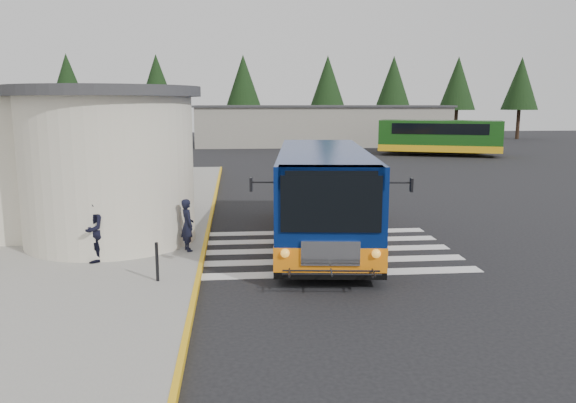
{
  "coord_description": "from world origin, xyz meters",
  "views": [
    {
      "loc": [
        -3.06,
        -17.32,
        4.46
      ],
      "look_at": [
        -1.48,
        -0.5,
        1.48
      ],
      "focal_mm": 35.0,
      "sensor_mm": 36.0,
      "label": 1
    }
  ],
  "objects": [
    {
      "name": "depot_building",
      "position": [
        6.0,
        42.0,
        2.11
      ],
      "size": [
        26.4,
        8.4,
        4.2
      ],
      "color": "gray",
      "rests_on": "ground"
    },
    {
      "name": "curb_strip",
      "position": [
        -4.05,
        4.0,
        0.08
      ],
      "size": [
        0.12,
        34.0,
        0.16
      ],
      "primitive_type": "cube",
      "color": "yellow",
      "rests_on": "ground"
    },
    {
      "name": "tree_line",
      "position": [
        6.29,
        50.0,
        6.77
      ],
      "size": [
        58.4,
        4.4,
        10.0
      ],
      "color": "black",
      "rests_on": "ground"
    },
    {
      "name": "crosswalk",
      "position": [
        -0.5,
        -0.8,
        0.01
      ],
      "size": [
        8.0,
        5.35,
        0.01
      ],
      "color": "silver",
      "rests_on": "ground"
    },
    {
      "name": "station_building",
      "position": [
        -10.84,
        6.91,
        2.57
      ],
      "size": [
        12.7,
        18.7,
        4.8
      ],
      "color": "beige",
      "rests_on": "ground"
    },
    {
      "name": "far_bus_a",
      "position": [
        15.0,
        32.1,
        1.44
      ],
      "size": [
        8.84,
        5.43,
        2.21
      ],
      "rotation": [
        0.0,
        0.0,
        1.19
      ],
      "color": "#130754",
      "rests_on": "ground"
    },
    {
      "name": "sidewalk",
      "position": [
        -9.0,
        4.0,
        0.07
      ],
      "size": [
        10.0,
        34.0,
        0.15
      ],
      "primitive_type": "cube",
      "color": "gray",
      "rests_on": "ground"
    },
    {
      "name": "ground",
      "position": [
        0.0,
        0.0,
        0.0
      ],
      "size": [
        140.0,
        140.0,
        0.0
      ],
      "primitive_type": "plane",
      "color": "black",
      "rests_on": "ground"
    },
    {
      "name": "pedestrian_b",
      "position": [
        -6.99,
        -1.97,
        1.05
      ],
      "size": [
        0.71,
        0.9,
        1.81
      ],
      "primitive_type": "imported",
      "rotation": [
        0.0,
        0.0,
        -1.6
      ],
      "color": "black",
      "rests_on": "sidewalk"
    },
    {
      "name": "transit_bus",
      "position": [
        -0.29,
        0.3,
        1.43
      ],
      "size": [
        4.38,
        10.81,
        2.98
      ],
      "rotation": [
        0.0,
        0.0,
        -0.11
      ],
      "color": "navy",
      "rests_on": "ground"
    },
    {
      "name": "pedestrian_a",
      "position": [
        -4.5,
        -1.04,
        0.92
      ],
      "size": [
        0.55,
        0.66,
        1.55
      ],
      "primitive_type": "imported",
      "rotation": [
        0.0,
        0.0,
        1.95
      ],
      "color": "black",
      "rests_on": "sidewalk"
    },
    {
      "name": "bollard",
      "position": [
        -5.01,
        -3.87,
        0.63
      ],
      "size": [
        0.08,
        0.08,
        0.97
      ],
      "primitive_type": "cylinder",
      "color": "black",
      "rests_on": "sidewalk"
    },
    {
      "name": "far_bus_b",
      "position": [
        14.21,
        29.06,
        1.68
      ],
      "size": [
        10.39,
        6.19,
        2.59
      ],
      "rotation": [
        0.0,
        0.0,
        1.21
      ],
      "color": "#174813",
      "rests_on": "ground"
    }
  ]
}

